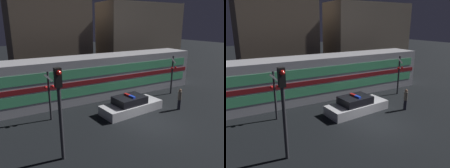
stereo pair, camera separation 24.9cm
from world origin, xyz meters
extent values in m
plane|color=black|center=(0.00, 0.00, 0.00)|extent=(120.00, 120.00, 0.00)
cube|color=silver|center=(-0.80, 6.98, 1.85)|extent=(19.98, 2.91, 3.69)
cube|color=maroon|center=(-0.80, 5.52, 1.85)|extent=(19.58, 0.03, 0.37)
cube|color=#59D88C|center=(-0.80, 5.52, 1.18)|extent=(18.98, 0.02, 0.74)
cube|color=#59D88C|center=(-0.80, 5.52, 2.66)|extent=(18.98, 0.02, 0.74)
cube|color=silver|center=(-0.06, 2.41, 0.34)|extent=(4.95, 2.28, 0.68)
cube|color=black|center=(-0.26, 2.39, 0.96)|extent=(2.44, 1.83, 0.56)
cube|color=blue|center=(-0.23, 2.11, 1.30)|extent=(0.25, 0.57, 0.12)
cube|color=red|center=(-0.28, 2.66, 1.30)|extent=(0.25, 0.57, 0.12)
cylinder|color=black|center=(3.38, 0.90, 0.39)|extent=(0.24, 0.24, 0.79)
cylinder|color=#595147|center=(3.38, 0.90, 1.12)|extent=(0.28, 0.28, 0.66)
sphere|color=#8C664C|center=(3.38, 0.90, 1.55)|extent=(0.21, 0.21, 0.21)
cylinder|color=#2D2D33|center=(5.68, 4.11, 1.80)|extent=(0.15, 0.15, 3.60)
sphere|color=red|center=(5.45, 3.97, 2.52)|extent=(0.21, 0.21, 0.21)
sphere|color=red|center=(5.90, 3.97, 2.52)|extent=(0.21, 0.21, 0.21)
cube|color=white|center=(5.68, 4.01, 3.17)|extent=(0.58, 0.03, 0.58)
cylinder|color=#2D2D33|center=(-5.72, 3.99, 1.72)|extent=(0.15, 0.15, 3.44)
sphere|color=red|center=(-5.95, 3.86, 2.41)|extent=(0.21, 0.21, 0.21)
sphere|color=red|center=(-5.49, 3.86, 2.41)|extent=(0.21, 0.21, 0.21)
cube|color=white|center=(-5.72, 3.90, 3.02)|extent=(0.58, 0.03, 0.58)
cylinder|color=#2D2D33|center=(-6.41, -0.83, 1.86)|extent=(0.17, 0.17, 3.71)
cube|color=black|center=(-6.41, -0.83, 4.16)|extent=(0.30, 0.30, 0.90)
sphere|color=red|center=(-6.41, -1.03, 4.41)|extent=(0.23, 0.23, 0.23)
cube|color=brown|center=(-2.49, 16.33, 5.20)|extent=(8.54, 6.89, 10.41)
cube|color=#726656|center=(9.82, 14.81, 4.51)|extent=(11.25, 4.95, 9.03)
camera|label=1|loc=(-9.03, -10.22, 6.53)|focal=35.00mm
camera|label=2|loc=(-8.81, -10.34, 6.53)|focal=35.00mm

